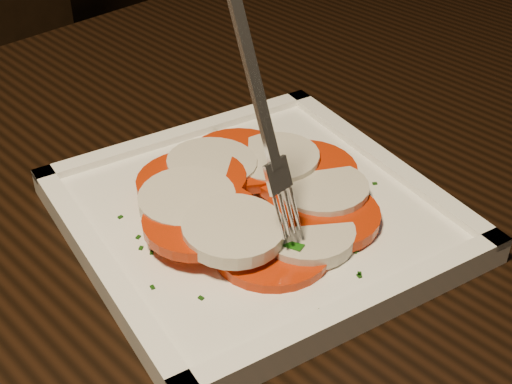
% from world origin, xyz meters
% --- Properties ---
extents(table, '(1.29, 0.95, 0.75)m').
position_xyz_m(table, '(0.00, 0.24, 0.65)').
color(table, black).
rests_on(table, ground).
extents(chair, '(0.49, 0.49, 0.93)m').
position_xyz_m(chair, '(0.14, 1.11, 0.53)').
color(chair, black).
rests_on(chair, ground).
extents(plate, '(0.27, 0.27, 0.01)m').
position_xyz_m(plate, '(0.06, 0.23, 0.76)').
color(plate, white).
rests_on(plate, table).
extents(caprese_salad, '(0.20, 0.22, 0.03)m').
position_xyz_m(caprese_salad, '(0.06, 0.23, 0.78)').
color(caprese_salad, red).
rests_on(caprese_salad, plate).
extents(fork, '(0.03, 0.06, 0.16)m').
position_xyz_m(fork, '(0.04, 0.20, 0.87)').
color(fork, white).
rests_on(fork, caprese_salad).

